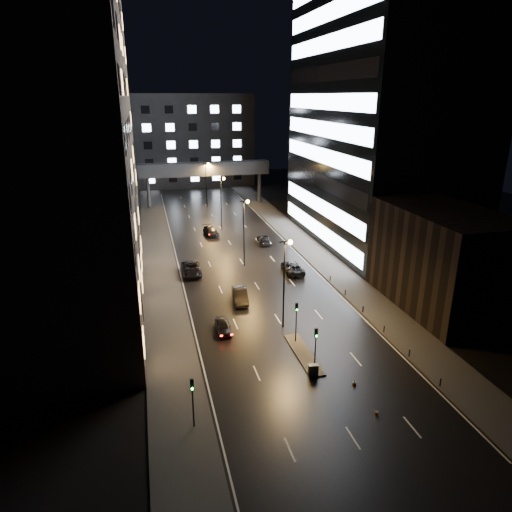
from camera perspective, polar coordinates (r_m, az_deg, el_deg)
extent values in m
plane|color=black|center=(80.31, -3.33, 1.70)|extent=(160.00, 160.00, 0.00)
cube|color=#383533|center=(74.36, -12.11, -0.12)|extent=(5.00, 110.00, 0.15)
cube|color=#383533|center=(78.86, 6.32, 1.33)|extent=(5.00, 110.00, 0.15)
cube|color=#2D2319|center=(60.07, -22.86, 13.77)|extent=(15.00, 48.00, 40.00)
cube|color=black|center=(58.63, 22.23, -0.36)|extent=(10.00, 18.00, 12.00)
cube|color=black|center=(81.16, 15.41, 17.42)|extent=(20.00, 36.00, 45.00)
cube|color=#333335|center=(134.51, -8.17, 14.14)|extent=(34.00, 14.00, 25.00)
cube|color=#333335|center=(107.35, -6.45, 10.77)|extent=(30.00, 3.00, 3.00)
cylinder|color=#333335|center=(107.32, -13.30, 7.67)|extent=(0.80, 0.80, 7.00)
cylinder|color=#333335|center=(110.61, 0.41, 8.52)|extent=(0.80, 0.80, 7.00)
cube|color=#383533|center=(46.66, 5.96, -12.10)|extent=(1.60, 8.00, 0.15)
cylinder|color=black|center=(47.80, 5.02, -8.73)|extent=(0.12, 0.12, 3.50)
cube|color=black|center=(46.80, 5.10, -6.35)|extent=(0.28, 0.22, 0.90)
sphere|color=#0CFF33|center=(46.81, 5.15, -6.73)|extent=(0.18, 0.18, 0.18)
cylinder|color=black|center=(43.33, 7.39, -12.02)|extent=(0.12, 0.12, 3.50)
cube|color=black|center=(42.23, 7.52, -9.47)|extent=(0.28, 0.22, 0.90)
sphere|color=#0CFF33|center=(42.25, 7.58, -9.89)|extent=(0.18, 0.18, 0.18)
cylinder|color=black|center=(37.06, -7.86, -18.43)|extent=(0.12, 0.12, 3.50)
cube|color=black|center=(35.76, -8.02, -15.64)|extent=(0.28, 0.22, 0.90)
sphere|color=#0CFF33|center=(35.81, -7.97, -16.13)|extent=(0.18, 0.18, 0.18)
cylinder|color=black|center=(44.76, 22.04, -14.51)|extent=(0.12, 0.12, 0.90)
cylinder|color=black|center=(48.18, 18.61, -11.50)|extent=(0.12, 0.12, 0.90)
cylinder|color=black|center=(51.85, 15.70, -8.87)|extent=(0.12, 0.12, 0.90)
cylinder|color=black|center=(55.74, 13.23, -6.57)|extent=(0.12, 0.12, 0.90)
cylinder|color=black|center=(59.79, 11.10, -4.58)|extent=(0.12, 0.12, 0.90)
cylinder|color=black|center=(63.97, 9.26, -2.83)|extent=(0.12, 0.12, 0.90)
cylinder|color=black|center=(49.37, 3.50, -3.74)|extent=(0.18, 0.18, 10.00)
cylinder|color=black|center=(47.63, 3.62, 1.80)|extent=(1.20, 0.12, 0.12)
sphere|color=#FF9E38|center=(47.84, 4.31, 1.73)|extent=(0.50, 0.50, 0.50)
cylinder|color=black|center=(67.59, -1.51, 2.73)|extent=(0.18, 0.18, 10.00)
cylinder|color=black|center=(66.33, -1.55, 6.88)|extent=(1.20, 0.12, 0.12)
sphere|color=#FF9E38|center=(66.48, -1.04, 6.82)|extent=(0.50, 0.50, 0.50)
cylinder|color=black|center=(86.60, -4.38, 6.41)|extent=(0.18, 0.18, 10.00)
cylinder|color=black|center=(85.62, -4.47, 9.67)|extent=(1.20, 0.12, 0.12)
sphere|color=#FF9E38|center=(85.73, -4.06, 9.63)|extent=(0.50, 0.50, 0.50)
cylinder|color=black|center=(105.97, -6.23, 8.75)|extent=(0.18, 0.18, 10.00)
cylinder|color=black|center=(105.17, -6.33, 11.43)|extent=(1.20, 0.12, 0.12)
sphere|color=#FF9E38|center=(105.27, -6.00, 11.39)|extent=(0.50, 0.50, 0.50)
imported|color=black|center=(50.32, -4.13, -8.77)|extent=(1.60, 3.89, 1.32)
imported|color=black|center=(57.18, -2.01, -4.94)|extent=(2.21, 5.12, 1.64)
imported|color=black|center=(66.34, -8.09, -1.60)|extent=(2.92, 5.96, 1.63)
imported|color=black|center=(84.79, -5.66, 3.12)|extent=(2.71, 5.38, 1.50)
imported|color=black|center=(66.57, 4.59, -1.43)|extent=(2.80, 5.64, 1.54)
imported|color=black|center=(79.51, 1.00, 2.08)|extent=(2.46, 5.09, 1.43)
cube|color=#525255|center=(43.30, 7.15, -13.93)|extent=(0.96, 0.63, 1.07)
cone|color=#D75A0B|center=(40.10, 14.85, -18.38)|extent=(0.37, 0.37, 0.46)
cone|color=orange|center=(43.01, 12.18, -15.21)|extent=(0.49, 0.49, 0.51)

